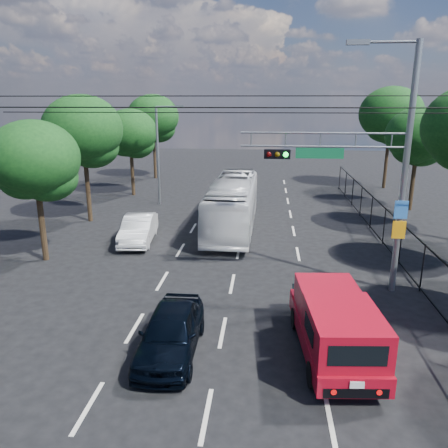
# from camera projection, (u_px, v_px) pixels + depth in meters

# --- Properties ---
(ground) EXTENTS (120.00, 120.00, 0.00)m
(ground) POSITION_uv_depth(u_px,v_px,m) (206.00, 415.00, 10.69)
(ground) COLOR black
(ground) RESTS_ON ground
(lane_markings) EXTENTS (6.12, 38.00, 0.01)m
(lane_markings) POSITION_uv_depth(u_px,v_px,m) (241.00, 240.00, 24.09)
(lane_markings) COLOR beige
(lane_markings) RESTS_ON ground
(signal_mast) EXTENTS (6.43, 0.39, 9.50)m
(signal_mast) POSITION_uv_depth(u_px,v_px,m) (373.00, 161.00, 16.40)
(signal_mast) COLOR slate
(signal_mast) RESTS_ON ground
(streetlight_left) EXTENTS (2.09, 0.22, 7.08)m
(streetlight_left) POSITION_uv_depth(u_px,v_px,m) (160.00, 151.00, 31.26)
(streetlight_left) COLOR slate
(streetlight_left) RESTS_ON ground
(utility_wires) EXTENTS (22.00, 5.04, 0.74)m
(utility_wires) POSITION_uv_depth(u_px,v_px,m) (235.00, 105.00, 17.16)
(utility_wires) COLOR black
(utility_wires) RESTS_ON ground
(fence_right) EXTENTS (0.06, 34.03, 2.00)m
(fence_right) POSITION_uv_depth(u_px,v_px,m) (394.00, 236.00, 21.34)
(fence_right) COLOR black
(fence_right) RESTS_ON ground
(tree_right_d) EXTENTS (4.32, 4.32, 7.02)m
(tree_right_d) POSITION_uv_depth(u_px,v_px,m) (418.00, 140.00, 29.37)
(tree_right_d) COLOR black
(tree_right_d) RESTS_ON ground
(tree_right_e) EXTENTS (5.28, 5.28, 8.58)m
(tree_right_e) POSITION_uv_depth(u_px,v_px,m) (391.00, 119.00, 36.71)
(tree_right_e) COLOR black
(tree_right_e) RESTS_ON ground
(tree_left_b) EXTENTS (4.08, 4.08, 6.63)m
(tree_left_b) POSITION_uv_depth(u_px,v_px,m) (36.00, 165.00, 19.88)
(tree_left_b) COLOR black
(tree_left_b) RESTS_ON ground
(tree_left_c) EXTENTS (4.80, 4.80, 7.80)m
(tree_left_c) POSITION_uv_depth(u_px,v_px,m) (84.00, 135.00, 26.42)
(tree_left_c) COLOR black
(tree_left_c) RESTS_ON ground
(tree_left_d) EXTENTS (4.20, 4.20, 6.83)m
(tree_left_d) POSITION_uv_depth(u_px,v_px,m) (131.00, 136.00, 34.22)
(tree_left_d) COLOR black
(tree_left_d) RESTS_ON ground
(tree_left_e) EXTENTS (4.92, 4.92, 7.99)m
(tree_left_e) POSITION_uv_depth(u_px,v_px,m) (153.00, 121.00, 41.68)
(tree_left_e) COLOR black
(tree_left_e) RESTS_ON ground
(red_pickup) EXTENTS (2.36, 5.44, 1.97)m
(red_pickup) POSITION_uv_depth(u_px,v_px,m) (334.00, 324.00, 12.90)
(red_pickup) COLOR black
(red_pickup) RESTS_ON ground
(navy_hatchback) EXTENTS (1.75, 4.23, 1.43)m
(navy_hatchback) POSITION_uv_depth(u_px,v_px,m) (171.00, 332.00, 13.15)
(navy_hatchback) COLOR black
(navy_hatchback) RESTS_ON ground
(white_bus) EXTENTS (2.60, 10.62, 2.95)m
(white_bus) POSITION_uv_depth(u_px,v_px,m) (233.00, 204.00, 26.00)
(white_bus) COLOR silver
(white_bus) RESTS_ON ground
(white_van) EXTENTS (1.99, 4.53, 1.45)m
(white_van) POSITION_uv_depth(u_px,v_px,m) (138.00, 229.00, 23.58)
(white_van) COLOR silver
(white_van) RESTS_ON ground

